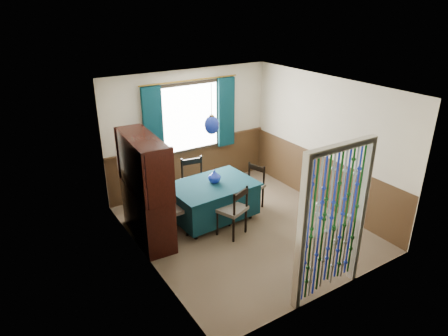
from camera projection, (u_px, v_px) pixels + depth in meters
floor at (245, 228)px, 7.08m from camera, size 4.00×4.00×0.00m
ceiling at (248, 87)px, 6.09m from camera, size 4.00×4.00×0.00m
wall_back at (190, 131)px, 8.14m from camera, size 3.60×0.00×3.60m
wall_front at (338, 214)px, 5.03m from camera, size 3.60×0.00×3.60m
wall_left at (143, 189)px, 5.70m from camera, size 0.00×4.00×4.00m
wall_right at (325, 143)px, 7.47m from camera, size 0.00×4.00×4.00m
wainscot_back at (191, 165)px, 8.42m from camera, size 3.60×0.00×3.60m
wainscot_front at (331, 262)px, 5.34m from camera, size 3.60×0.00×3.60m
wainscot_left at (148, 233)px, 6.00m from camera, size 0.00×4.00×4.00m
wainscot_right at (320, 180)px, 7.76m from camera, size 0.00×4.00×4.00m
window at (190, 118)px, 7.98m from camera, size 1.32×0.12×1.42m
doorway at (332, 226)px, 5.16m from camera, size 1.16×0.12×2.18m
dining_table at (213, 199)px, 7.19m from camera, size 1.56×1.12×0.72m
chair_near at (233, 210)px, 6.71m from camera, size 0.57×0.55×0.90m
chair_far at (195, 182)px, 7.65m from camera, size 0.53×0.51×0.95m
chair_left at (170, 210)px, 6.70m from camera, size 0.44×0.46×0.91m
chair_right at (252, 186)px, 7.61m from camera, size 0.52×0.53×0.86m
sideboard at (146, 205)px, 6.58m from camera, size 0.56×1.40×1.80m
pendant_lamp at (212, 125)px, 6.64m from camera, size 0.25×0.25×0.85m
vase_table at (214, 177)px, 7.10m from camera, size 0.22×0.22×0.22m
bowl_shelf at (153, 174)px, 6.17m from camera, size 0.27×0.27×0.05m
vase_sideboard at (140, 176)px, 6.74m from camera, size 0.16×0.16×0.16m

